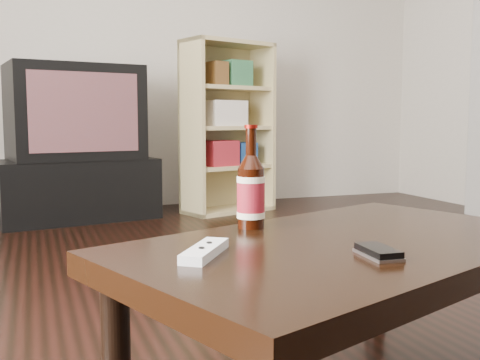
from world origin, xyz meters
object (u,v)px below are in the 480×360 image
object	(u,v)px
coffee_table	(346,262)
beer_bottle	(251,192)
phone	(378,252)
remote	(205,251)
tv	(75,113)
tv_stand	(77,189)
bookshelf	(225,124)

from	to	relation	value
coffee_table	beer_bottle	size ratio (longest dim) A/B	4.66
coffee_table	phone	xyz separation A→B (m)	(-0.02, -0.16, 0.06)
remote	tv	bearing A→B (deg)	126.24
phone	beer_bottle	bearing A→B (deg)	113.86
tv_stand	beer_bottle	size ratio (longest dim) A/B	3.92
tv	coffee_table	size ratio (longest dim) A/B	0.75
beer_bottle	remote	distance (m)	0.33
beer_bottle	phone	distance (m)	0.41
tv_stand	remote	bearing A→B (deg)	-98.82
coffee_table	beer_bottle	xyz separation A→B (m)	(-0.15, 0.22, 0.15)
bookshelf	coffee_table	size ratio (longest dim) A/B	1.01
beer_bottle	phone	xyz separation A→B (m)	(0.13, -0.38, -0.08)
tv	remote	world-z (taller)	tv
coffee_table	beer_bottle	bearing A→B (deg)	125.57
phone	tv_stand	bearing A→B (deg)	101.74
phone	remote	bearing A→B (deg)	163.32
coffee_table	remote	bearing A→B (deg)	-174.73
bookshelf	remote	size ratio (longest dim) A/B	7.12
tv	remote	xyz separation A→B (m)	(0.04, -2.89, -0.32)
beer_bottle	phone	world-z (taller)	beer_bottle
tv_stand	phone	distance (m)	3.06
tv	phone	bearing A→B (deg)	-92.61
tv_stand	beer_bottle	xyz separation A→B (m)	(0.24, -2.65, 0.29)
tv	coffee_table	bearing A→B (deg)	-91.77
tv_stand	phone	size ratio (longest dim) A/B	8.90
tv	phone	world-z (taller)	tv
phone	remote	xyz separation A→B (m)	(-0.33, 0.13, 0.00)
tv	coffee_table	world-z (taller)	tv
beer_bottle	tv	bearing A→B (deg)	95.24
tv	phone	size ratio (longest dim) A/B	7.88
beer_bottle	phone	size ratio (longest dim) A/B	2.27
bookshelf	remote	world-z (taller)	bookshelf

